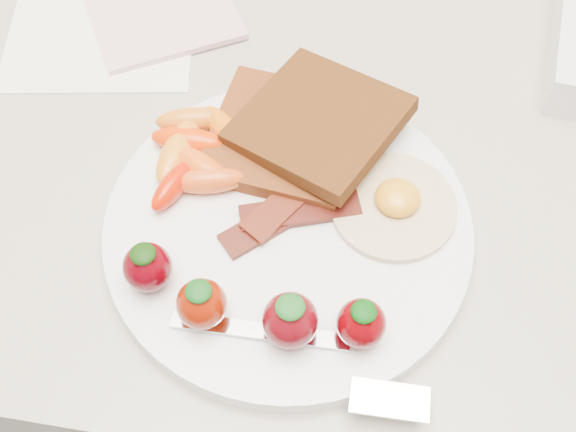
# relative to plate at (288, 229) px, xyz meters

# --- Properties ---
(counter) EXTENTS (2.00, 0.60, 0.90)m
(counter) POSITION_rel_plate_xyz_m (0.02, 0.13, -0.46)
(counter) COLOR gray
(counter) RESTS_ON ground
(plate) EXTENTS (0.27, 0.27, 0.02)m
(plate) POSITION_rel_plate_xyz_m (0.00, 0.00, 0.00)
(plate) COLOR white
(plate) RESTS_ON counter
(toast_lower) EXTENTS (0.12, 0.12, 0.01)m
(toast_lower) POSITION_rel_plate_xyz_m (-0.02, 0.07, 0.02)
(toast_lower) COLOR #4E2710
(toast_lower) RESTS_ON plate
(toast_upper) EXTENTS (0.15, 0.15, 0.03)m
(toast_upper) POSITION_rel_plate_xyz_m (0.01, 0.08, 0.03)
(toast_upper) COLOR black
(toast_upper) RESTS_ON toast_lower
(fried_egg) EXTENTS (0.11, 0.11, 0.02)m
(fried_egg) POSITION_rel_plate_xyz_m (0.07, 0.03, 0.01)
(fried_egg) COLOR beige
(fried_egg) RESTS_ON plate
(bacon_strips) EXTENTS (0.10, 0.10, 0.01)m
(bacon_strips) POSITION_rel_plate_xyz_m (-0.00, 0.01, 0.01)
(bacon_strips) COLOR black
(bacon_strips) RESTS_ON plate
(baby_carrots) EXTENTS (0.09, 0.11, 0.02)m
(baby_carrots) POSITION_rel_plate_xyz_m (-0.08, 0.05, 0.02)
(baby_carrots) COLOR #DD3300
(baby_carrots) RESTS_ON plate
(strawberries) EXTENTS (0.18, 0.06, 0.05)m
(strawberries) POSITION_rel_plate_xyz_m (-0.01, -0.08, 0.03)
(strawberries) COLOR #480007
(strawberries) RESTS_ON plate
(fork) EXTENTS (0.18, 0.05, 0.00)m
(fork) POSITION_rel_plate_xyz_m (0.04, -0.10, 0.01)
(fork) COLOR silver
(fork) RESTS_ON plate
(paper_sheet) EXTENTS (0.20, 0.25, 0.00)m
(paper_sheet) POSITION_rel_plate_xyz_m (-0.21, 0.22, -0.01)
(paper_sheet) COLOR white
(paper_sheet) RESTS_ON counter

